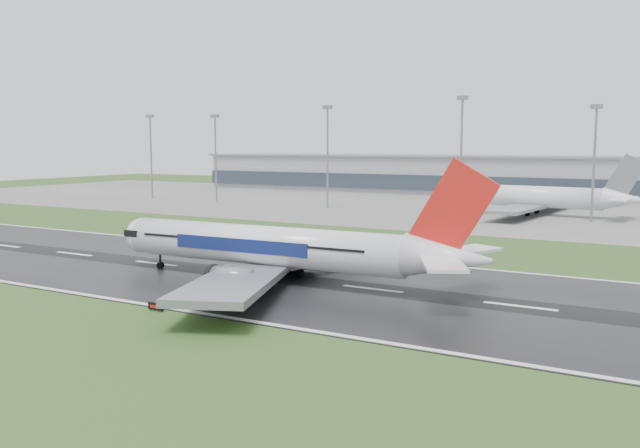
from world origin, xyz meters
The scene contains 12 objects.
ground centered at (0.00, 0.00, 0.00)m, with size 520.00×520.00×0.00m, color #2A4B1B.
runway centered at (0.00, 0.00, 0.05)m, with size 400.00×45.00×0.10m, color black.
apron centered at (0.00, 125.00, 0.04)m, with size 400.00×130.00×0.08m, color slate.
terminal centered at (0.00, 185.00, 7.50)m, with size 240.00×36.00×15.00m, color gray.
main_airliner centered at (27.19, -2.21, 8.83)m, with size 59.12×56.30×17.45m, color white, non-canonical shape.
parked_airliner centered at (39.48, 110.49, 8.57)m, with size 57.91×53.92×16.97m, color silver, non-canonical shape.
runway_sign centered at (22.08, -23.52, 0.52)m, with size 2.30×0.26×1.04m, color black, non-canonical shape.
floodmast_0 centered at (-95.88, 100.00, 15.01)m, with size 0.64×0.64×30.02m, color gray.
floodmast_1 centered at (-65.69, 100.00, 14.69)m, with size 0.64×0.64×29.38m, color gray.
floodmast_2 centered at (-21.25, 100.00, 15.56)m, with size 0.64×0.64×31.13m, color gray.
floodmast_3 centered at (21.84, 100.00, 16.28)m, with size 0.64×0.64×32.56m, color gray.
floodmast_4 centered at (56.89, 100.00, 14.56)m, with size 0.64×0.64×29.12m, color gray.
Camera 1 is at (76.29, -80.28, 19.87)m, focal length 36.27 mm.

